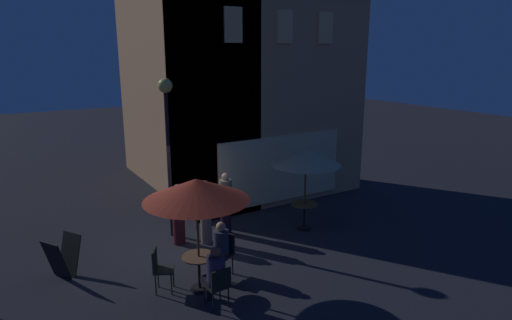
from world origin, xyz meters
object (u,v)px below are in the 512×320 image
object	(u,v)px
patron_seated_0	(220,247)
patron_standing_2	(178,214)
patio_umbrella_1	(306,157)
patron_standing_3	(226,204)
street_lamp_near_corner	(167,121)
patron_standing_4	(206,212)
cafe_table_0	(199,266)
cafe_chair_2	(219,284)
patron_seated_1	(215,272)
cafe_chair_1	(159,266)
menu_sandwich_board	(63,257)
cafe_chair_0	(224,250)
cafe_table_1	(304,210)
patio_umbrella_0	(196,190)

from	to	relation	value
patron_seated_0	patron_standing_2	bearing A→B (deg)	-110.84
patio_umbrella_1	patron_standing_3	xyz separation A→B (m)	(-2.02, 0.86, -1.22)
street_lamp_near_corner	patron_standing_2	bearing A→B (deg)	-93.12
patron_standing_4	cafe_table_0	bearing A→B (deg)	93.57
cafe_chair_2	patron_seated_0	xyz separation A→B (m)	(0.59, 1.09, 0.20)
patron_seated_1	patron_standing_2	world-z (taller)	patron_standing_2
patron_seated_0	patron_seated_1	distance (m)	1.12
cafe_chair_1	patron_seated_0	world-z (taller)	patron_seated_0
street_lamp_near_corner	menu_sandwich_board	distance (m)	4.01
cafe_chair_0	cafe_chair_1	distance (m)	1.47
cafe_table_1	cafe_chair_2	distance (m)	4.44
cafe_table_0	patron_standing_3	size ratio (longest dim) A/B	0.45
cafe_table_0	cafe_chair_2	xyz separation A→B (m)	(0.04, -0.81, -0.03)
patron_standing_3	cafe_table_1	bearing A→B (deg)	35.68
cafe_table_1	patron_standing_4	distance (m)	2.81
menu_sandwich_board	patron_standing_4	xyz separation A→B (m)	(3.46, -0.03, 0.38)
cafe_table_0	patron_seated_1	world-z (taller)	patron_seated_1
patron_standing_3	patio_umbrella_1	bearing A→B (deg)	35.68
patron_standing_2	cafe_chair_1	bearing A→B (deg)	-120.08
cafe_table_1	cafe_chair_2	size ratio (longest dim) A/B	0.87
patron_seated_1	patron_standing_3	xyz separation A→B (m)	(1.81, 2.97, 0.16)
cafe_table_1	patron_standing_2	distance (m)	3.49
patio_umbrella_0	cafe_chair_0	xyz separation A→B (m)	(0.76, 0.33, -1.62)
cafe_chair_0	patron_seated_0	distance (m)	0.20
patron_seated_0	patron_standing_3	distance (m)	2.36
patio_umbrella_0	patron_seated_1	world-z (taller)	patio_umbrella_0
street_lamp_near_corner	cafe_chair_1	xyz separation A→B (m)	(-1.26, -2.58, -2.56)
cafe_table_1	cafe_chair_0	xyz separation A→B (m)	(-3.11, -1.10, 0.03)
patio_umbrella_0	patron_seated_0	distance (m)	1.63
menu_sandwich_board	cafe_chair_2	xyz separation A→B (m)	(2.35, -2.91, 0.05)
cafe_chair_1	patron_seated_0	size ratio (longest dim) A/B	0.75
menu_sandwich_board	patio_umbrella_0	xyz separation A→B (m)	(2.32, -2.10, 1.73)
patron_seated_0	patron_seated_1	bearing A→B (deg)	34.27
street_lamp_near_corner	cafe_chair_0	distance (m)	3.67
patio_umbrella_1	patron_seated_1	size ratio (longest dim) A/B	1.86
patio_umbrella_0	menu_sandwich_board	bearing A→B (deg)	137.83
patio_umbrella_0	patron_standing_2	world-z (taller)	patio_umbrella_0
patron_standing_4	cafe_chair_1	bearing A→B (deg)	74.71
patron_standing_3	patio_umbrella_0	bearing A→B (deg)	-70.24
patron_standing_3	patron_standing_4	world-z (taller)	patron_standing_3
patio_umbrella_0	patio_umbrella_1	size ratio (longest dim) A/B	1.04
patio_umbrella_0	patron_standing_4	bearing A→B (deg)	61.07
cafe_table_0	patron_seated_1	xyz separation A→B (m)	(0.03, -0.68, 0.16)
street_lamp_near_corner	cafe_chair_2	size ratio (longest dim) A/B	4.91
patron_standing_3	patron_standing_4	size ratio (longest dim) A/B	1.03
cafe_table_1	cafe_chair_2	bearing A→B (deg)	-149.60
patron_standing_2	patio_umbrella_1	bearing A→B (deg)	-13.99
patio_umbrella_0	patron_standing_3	size ratio (longest dim) A/B	1.41
cafe_table_0	patio_umbrella_1	world-z (taller)	patio_umbrella_1
patron_standing_3	patron_seated_1	bearing A→B (deg)	-62.80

